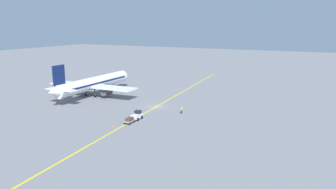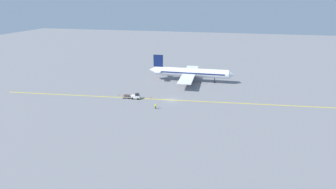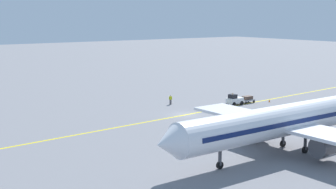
# 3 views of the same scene
# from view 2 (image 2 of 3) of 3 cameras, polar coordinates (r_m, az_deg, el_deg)

# --- Properties ---
(ground_plane) EXTENTS (400.00, 400.00, 0.00)m
(ground_plane) POSITION_cam_2_polar(r_m,az_deg,el_deg) (88.75, 0.65, -1.19)
(ground_plane) COLOR slate
(apron_yellow_centreline) EXTENTS (11.14, 119.55, 0.01)m
(apron_yellow_centreline) POSITION_cam_2_polar(r_m,az_deg,el_deg) (88.75, 0.65, -1.18)
(apron_yellow_centreline) COLOR yellow
(apron_yellow_centreline) RESTS_ON ground
(airplane_at_gate) EXTENTS (28.09, 35.45, 10.60)m
(airplane_at_gate) POSITION_cam_2_polar(r_m,az_deg,el_deg) (108.51, 4.89, 4.75)
(airplane_at_gate) COLOR white
(airplane_at_gate) RESTS_ON ground
(baggage_tug_white) EXTENTS (1.87, 3.07, 2.11)m
(baggage_tug_white) POSITION_cam_2_polar(r_m,az_deg,el_deg) (90.06, -7.00, -0.41)
(baggage_tug_white) COLOR white
(baggage_tug_white) RESTS_ON ground
(baggage_cart_trailing) EXTENTS (1.52, 2.66, 1.24)m
(baggage_cart_trailing) POSITION_cam_2_polar(r_m,az_deg,el_deg) (91.10, -8.98, -0.36)
(baggage_cart_trailing) COLOR gray
(baggage_cart_trailing) RESTS_ON ground
(ground_crew_worker) EXTENTS (0.30, 0.57, 1.68)m
(ground_crew_worker) POSITION_cam_2_polar(r_m,az_deg,el_deg) (81.40, -2.72, -2.52)
(ground_crew_worker) COLOR #23232D
(ground_crew_worker) RESTS_ON ground
(traffic_cone_near_nose) EXTENTS (0.32, 0.32, 0.55)m
(traffic_cone_near_nose) POSITION_cam_2_polar(r_m,az_deg,el_deg) (111.00, -3.01, 3.30)
(traffic_cone_near_nose) COLOR orange
(traffic_cone_near_nose) RESTS_ON ground
(traffic_cone_mid_apron) EXTENTS (0.32, 0.32, 0.55)m
(traffic_cone_mid_apron) POSITION_cam_2_polar(r_m,az_deg,el_deg) (94.20, -10.75, -0.10)
(traffic_cone_mid_apron) COLOR orange
(traffic_cone_mid_apron) RESTS_ON ground
(traffic_cone_by_wingtip) EXTENTS (0.32, 0.32, 0.55)m
(traffic_cone_by_wingtip) POSITION_cam_2_polar(r_m,az_deg,el_deg) (90.50, -3.84, -0.62)
(traffic_cone_by_wingtip) COLOR orange
(traffic_cone_by_wingtip) RESTS_ON ground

